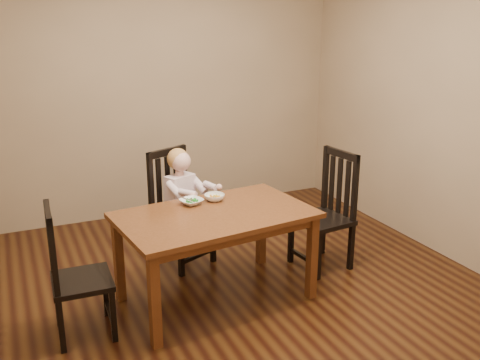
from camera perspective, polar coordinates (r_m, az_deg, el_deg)
name	(u,v)px	position (r m, az deg, el deg)	size (l,w,h in m)	color
room	(236,125)	(4.01, -0.39, 5.90)	(4.01, 4.01, 2.71)	#3F230D
dining_table	(215,223)	(4.04, -2.66, -4.62)	(1.52, 1.02, 0.72)	#4A2911
chair_child	(178,210)	(4.75, -6.59, -3.18)	(0.57, 0.56, 1.03)	black
chair_left	(74,275)	(3.83, -17.30, -9.66)	(0.41, 0.43, 0.95)	black
chair_right	(327,212)	(4.72, 9.23, -3.41)	(0.47, 0.49, 1.03)	black
toddler	(182,196)	(4.67, -6.22, -1.68)	(0.32, 0.41, 0.56)	white
bowl_peas	(191,202)	(4.20, -5.20, -2.32)	(0.17, 0.17, 0.04)	white
bowl_veg	(214,197)	(4.27, -2.74, -1.86)	(0.16, 0.16, 0.05)	white
fork	(188,200)	(4.16, -5.58, -2.19)	(0.12, 0.09, 0.05)	silver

